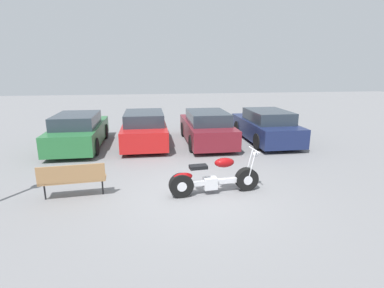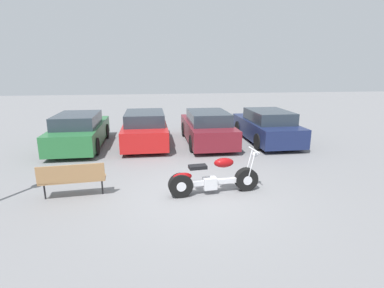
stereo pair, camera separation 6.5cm
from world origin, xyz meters
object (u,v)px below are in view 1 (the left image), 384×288
at_px(parked_car_green, 79,131).
at_px(park_bench, 72,178).
at_px(motorcycle, 213,179).
at_px(parked_car_red, 145,128).
at_px(parked_car_maroon, 207,128).
at_px(parked_car_navy, 266,126).

xyz_separation_m(parked_car_green, park_bench, (0.91, -5.10, -0.11)).
xyz_separation_m(motorcycle, parked_car_red, (-1.77, 5.51, 0.25)).
height_order(motorcycle, parked_car_maroon, parked_car_maroon).
xyz_separation_m(parked_car_maroon, park_bench, (-4.33, -5.06, -0.11)).
xyz_separation_m(parked_car_red, parked_car_maroon, (2.62, -0.24, 0.00)).
relative_size(parked_car_red, parked_car_maroon, 1.00).
bearing_deg(parked_car_maroon, parked_car_red, 174.84).
bearing_deg(parked_car_navy, parked_car_maroon, 178.52).
distance_m(parked_car_maroon, park_bench, 6.66).
relative_size(parked_car_green, parked_car_maroon, 1.00).
relative_size(parked_car_red, park_bench, 2.78).
bearing_deg(parked_car_navy, parked_car_green, 179.23).
distance_m(motorcycle, parked_car_navy, 6.26).
height_order(parked_car_green, parked_car_maroon, same).
relative_size(motorcycle, parked_car_navy, 0.54).
distance_m(parked_car_maroon, parked_car_navy, 2.62).
bearing_deg(parked_car_green, parked_car_maroon, -0.41).
relative_size(motorcycle, parked_car_green, 0.54).
bearing_deg(parked_car_maroon, motorcycle, -99.16).
bearing_deg(parked_car_red, motorcycle, -72.22).
height_order(parked_car_red, park_bench, parked_car_red).
bearing_deg(park_bench, motorcycle, -3.45).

